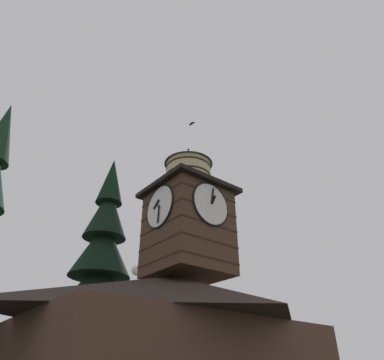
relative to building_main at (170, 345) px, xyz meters
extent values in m
pyramid|color=#2D231E|center=(0.00, 0.00, 2.06)|extent=(13.91, 9.88, 2.34)
cube|color=#4C3323|center=(-0.79, 0.30, 5.66)|extent=(3.86, 3.86, 4.86)
cube|color=#352318|center=(-0.79, 0.30, 3.81)|extent=(3.90, 3.90, 0.10)
cube|color=#352318|center=(-0.79, 0.30, 4.72)|extent=(3.90, 3.90, 0.10)
cube|color=#352318|center=(-0.79, 0.30, 5.63)|extent=(3.90, 3.90, 0.10)
cube|color=#352318|center=(-0.79, 0.30, 6.55)|extent=(3.90, 3.90, 0.10)
cube|color=#352318|center=(-0.79, 0.30, 7.46)|extent=(3.90, 3.90, 0.10)
cylinder|color=white|center=(-0.79, 2.26, 6.77)|extent=(2.41, 0.10, 2.41)
torus|color=black|center=(-0.79, 2.28, 6.77)|extent=(2.51, 0.10, 2.51)
cube|color=black|center=(-0.92, 2.36, 7.04)|extent=(0.37, 0.04, 0.60)
cube|color=black|center=(-0.87, 2.36, 7.26)|extent=(0.23, 0.04, 0.99)
sphere|color=black|center=(-0.79, 2.37, 6.77)|extent=(0.10, 0.10, 0.10)
cylinder|color=white|center=(1.17, 0.30, 6.77)|extent=(0.10, 2.41, 2.41)
torus|color=black|center=(1.20, 0.30, 6.77)|extent=(0.10, 2.51, 2.51)
cube|color=black|center=(1.27, 0.06, 6.96)|extent=(0.04, 0.54, 0.47)
cube|color=black|center=(1.27, 0.33, 6.27)|extent=(0.04, 0.15, 0.99)
sphere|color=black|center=(1.28, 0.30, 6.77)|extent=(0.10, 0.10, 0.10)
cube|color=black|center=(-0.79, 0.30, 8.21)|extent=(4.56, 4.56, 0.25)
cylinder|color=tan|center=(-0.79, 0.30, 9.29)|extent=(2.72, 2.72, 1.90)
cylinder|color=#2D2319|center=(-0.79, 0.30, 8.66)|extent=(2.78, 2.78, 0.10)
cylinder|color=#2D2319|center=(-0.79, 0.30, 9.29)|extent=(2.78, 2.78, 0.10)
cylinder|color=#2D2319|center=(-0.79, 0.30, 9.92)|extent=(2.78, 2.78, 0.10)
cone|color=#384251|center=(-0.79, 0.30, 10.75)|extent=(3.02, 3.02, 1.03)
sphere|color=#2D3847|center=(-0.79, 0.30, 11.36)|extent=(0.16, 0.16, 0.16)
cone|color=black|center=(1.10, -6.57, 0.79)|extent=(6.08, 6.08, 3.56)
cone|color=black|center=(1.10, -6.57, 3.64)|extent=(5.03, 5.03, 3.96)
cone|color=black|center=(1.10, -6.57, 6.25)|extent=(3.99, 3.99, 3.90)
cone|color=black|center=(1.10, -6.57, 8.86)|extent=(2.94, 2.94, 3.85)
cone|color=black|center=(1.10, -6.57, 11.44)|extent=(1.89, 1.89, 3.73)
cone|color=#193120|center=(9.00, -5.19, 11.36)|extent=(1.73, 1.73, 4.30)
sphere|color=silver|center=(-12.94, -26.33, 11.38)|extent=(1.45, 1.45, 1.45)
ellipsoid|color=black|center=(-3.20, -2.34, 16.40)|extent=(0.24, 0.16, 0.13)
cube|color=black|center=(-3.22, -2.21, 16.40)|extent=(0.20, 0.28, 0.12)
cube|color=black|center=(-3.17, -2.47, 16.40)|extent=(0.20, 0.28, 0.12)
ellipsoid|color=black|center=(-4.67, -2.48, 13.26)|extent=(0.32, 0.29, 0.16)
cube|color=black|center=(-4.56, -2.34, 13.26)|extent=(0.36, 0.39, 0.08)
cube|color=black|center=(-4.77, -2.61, 13.26)|extent=(0.36, 0.39, 0.08)
camera|label=1|loc=(10.60, 14.85, -1.44)|focal=32.76mm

